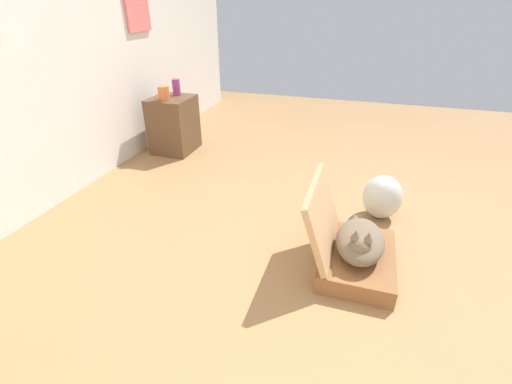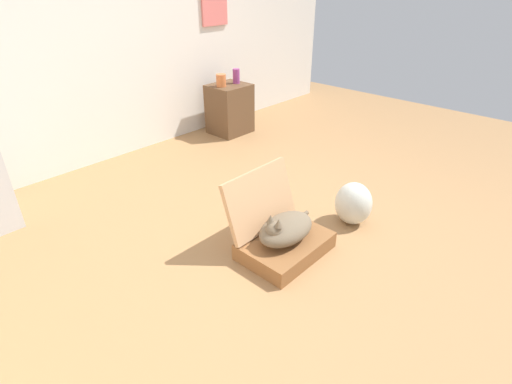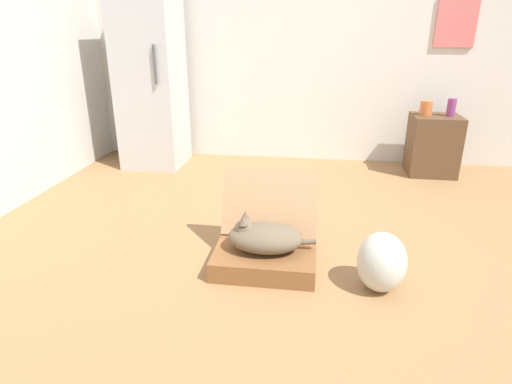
{
  "view_description": "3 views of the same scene",
  "coord_description": "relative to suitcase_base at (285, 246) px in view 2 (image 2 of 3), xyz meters",
  "views": [
    {
      "loc": [
        -2.1,
        -0.07,
        1.46
      ],
      "look_at": [
        -0.46,
        0.45,
        0.51
      ],
      "focal_mm": 24.63,
      "sensor_mm": 36.0,
      "label": 1
    },
    {
      "loc": [
        -2.05,
        -1.49,
        1.7
      ],
      "look_at": [
        -0.15,
        0.28,
        0.25
      ],
      "focal_mm": 27.61,
      "sensor_mm": 36.0,
      "label": 2
    },
    {
      "loc": [
        -0.05,
        -2.37,
        1.35
      ],
      "look_at": [
        -0.44,
        0.35,
        0.29
      ],
      "focal_mm": 29.91,
      "sensor_mm": 36.0,
      "label": 3
    }
  ],
  "objects": [
    {
      "name": "vase_tall",
      "position": [
        1.28,
        2.01,
        0.58
      ],
      "size": [
        0.11,
        0.11,
        0.14
      ],
      "primitive_type": "cylinder",
      "color": "#CC6B38",
      "rests_on": "side_table"
    },
    {
      "name": "plastic_bag_white",
      "position": [
        0.65,
        -0.13,
        0.11
      ],
      "size": [
        0.27,
        0.28,
        0.34
      ],
      "primitive_type": "ellipsoid",
      "color": "silver",
      "rests_on": "ground"
    },
    {
      "name": "side_table",
      "position": [
        1.39,
        2.0,
        0.23
      ],
      "size": [
        0.44,
        0.4,
        0.57
      ],
      "primitive_type": "cube",
      "color": "brown",
      "rests_on": "ground"
    },
    {
      "name": "suitcase_base",
      "position": [
        0.0,
        0.0,
        0.0
      ],
      "size": [
        0.6,
        0.43,
        0.12
      ],
      "primitive_type": "cube",
      "color": "brown",
      "rests_on": "ground"
    },
    {
      "name": "ground_plane",
      "position": [
        0.31,
        0.15,
        -0.06
      ],
      "size": [
        7.68,
        7.68,
        0.0
      ],
      "primitive_type": "plane",
      "color": "#9E7247",
      "rests_on": "ground"
    },
    {
      "name": "vase_short",
      "position": [
        1.5,
        1.99,
        0.6
      ],
      "size": [
        0.08,
        0.08,
        0.16
      ],
      "primitive_type": "cylinder",
      "color": "#8C387A",
      "rests_on": "side_table"
    },
    {
      "name": "suitcase_lid",
      "position": [
        0.0,
        0.23,
        0.27
      ],
      "size": [
        0.6,
        0.17,
        0.42
      ],
      "primitive_type": "cube",
      "rotation": [
        1.25,
        0.0,
        0.0
      ],
      "color": "tan",
      "rests_on": "suitcase_base"
    },
    {
      "name": "cat",
      "position": [
        -0.01,
        0.0,
        0.15
      ],
      "size": [
        0.52,
        0.28,
        0.23
      ],
      "color": "brown",
      "rests_on": "suitcase_base"
    },
    {
      "name": "wall_back",
      "position": [
        0.31,
        2.41,
        1.24
      ],
      "size": [
        6.4,
        0.15,
        2.6
      ],
      "color": "silver",
      "rests_on": "ground"
    }
  ]
}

